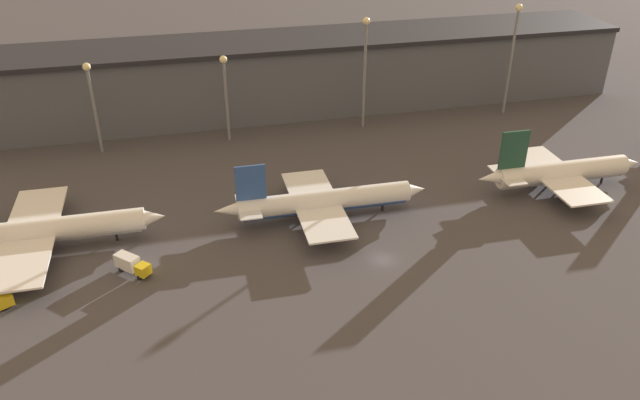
{
  "coord_description": "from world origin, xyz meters",
  "views": [
    {
      "loc": [
        -32.22,
        -84.42,
        62.76
      ],
      "look_at": [
        -8.12,
        13.01,
        6.0
      ],
      "focal_mm": 35.0,
      "sensor_mm": 36.0,
      "label": 1
    }
  ],
  "objects_px": {
    "airplane_3": "(560,172)",
    "service_vehicle_2": "(131,264)",
    "airplane_2": "(323,202)",
    "airplane_1": "(37,232)"
  },
  "relations": [
    {
      "from": "airplane_2",
      "to": "airplane_3",
      "type": "relative_size",
      "value": 1.12
    },
    {
      "from": "airplane_1",
      "to": "airplane_3",
      "type": "distance_m",
      "value": 102.82
    },
    {
      "from": "service_vehicle_2",
      "to": "airplane_1",
      "type": "bearing_deg",
      "value": -170.07
    },
    {
      "from": "service_vehicle_2",
      "to": "airplane_3",
      "type": "bearing_deg",
      "value": 51.34
    },
    {
      "from": "service_vehicle_2",
      "to": "airplane_2",
      "type": "bearing_deg",
      "value": 60.46
    },
    {
      "from": "airplane_1",
      "to": "airplane_2",
      "type": "distance_m",
      "value": 51.74
    },
    {
      "from": "airplane_2",
      "to": "airplane_3",
      "type": "bearing_deg",
      "value": 0.36
    },
    {
      "from": "airplane_2",
      "to": "airplane_3",
      "type": "xyz_separation_m",
      "value": [
        51.08,
        -0.3,
        0.2
      ]
    },
    {
      "from": "airplane_3",
      "to": "service_vehicle_2",
      "type": "height_order",
      "value": "airplane_3"
    },
    {
      "from": "airplane_2",
      "to": "airplane_1",
      "type": "bearing_deg",
      "value": 179.06
    }
  ]
}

